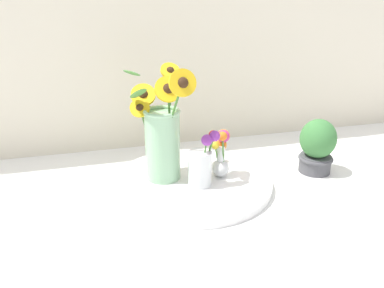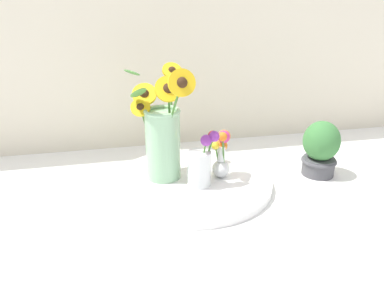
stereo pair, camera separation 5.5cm
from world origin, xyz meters
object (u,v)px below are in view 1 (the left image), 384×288
vase_small_center (202,164)px  vase_bulb_right (221,152)px  potted_plant (317,146)px  serving_tray (192,182)px  mason_jar_sunflowers (162,136)px

vase_small_center → vase_bulb_right: 0.09m
vase_bulb_right → potted_plant: (0.35, -0.01, -0.01)m
serving_tray → potted_plant: (0.45, -0.01, 0.09)m
mason_jar_sunflowers → potted_plant: 0.55m
serving_tray → vase_bulb_right: bearing=-2.1°
serving_tray → vase_small_center: 0.10m
mason_jar_sunflowers → serving_tray: bearing=-21.7°
mason_jar_sunflowers → vase_bulb_right: bearing=-11.8°
serving_tray → vase_small_center: (0.02, -0.05, 0.08)m
potted_plant → serving_tray: bearing=178.5°
mason_jar_sunflowers → vase_small_center: mason_jar_sunflowers is taller
mason_jar_sunflowers → vase_small_center: bearing=-37.9°
vase_small_center → potted_plant: vase_small_center is taller
mason_jar_sunflowers → potted_plant: size_ratio=1.94×
vase_bulb_right → potted_plant: size_ratio=0.85×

